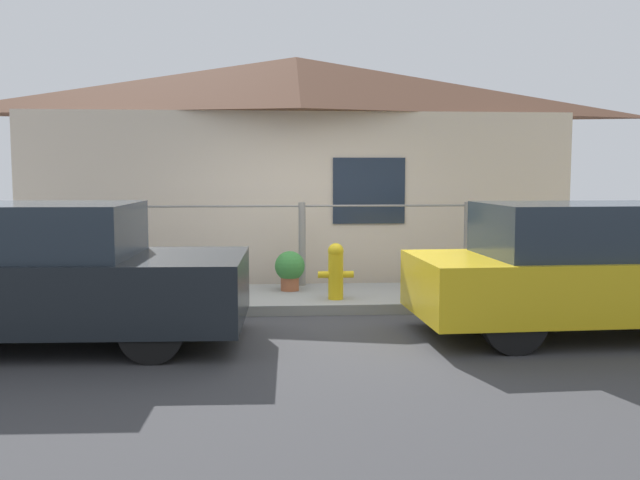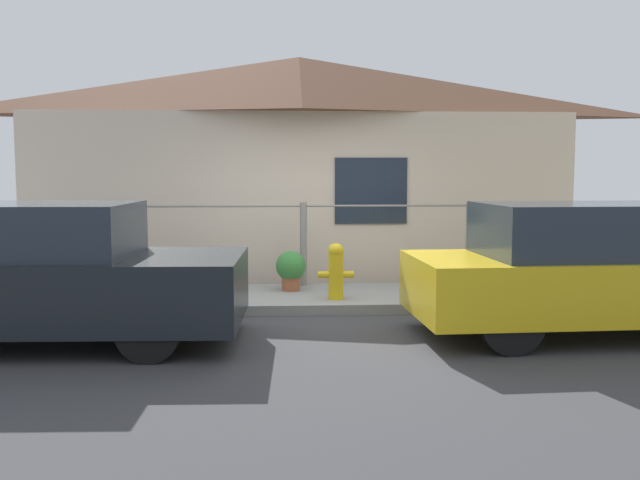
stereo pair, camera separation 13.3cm
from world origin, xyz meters
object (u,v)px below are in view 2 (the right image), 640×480
at_px(potted_plant_near_hydrant, 291,268).
at_px(car_right, 599,270).
at_px(fire_hydrant, 336,270).
at_px(car_left, 30,274).

bearing_deg(potted_plant_near_hydrant, car_right, -36.00).
height_order(fire_hydrant, potted_plant_near_hydrant, fire_hydrant).
bearing_deg(potted_plant_near_hydrant, car_left, -138.87).
bearing_deg(car_left, car_right, 1.98).
bearing_deg(fire_hydrant, car_left, -153.27).
relative_size(car_right, fire_hydrant, 5.72).
distance_m(car_left, potted_plant_near_hydrant, 3.58).
distance_m(car_left, fire_hydrant, 3.64).
bearing_deg(fire_hydrant, car_right, -31.51).
height_order(car_left, fire_hydrant, car_left).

